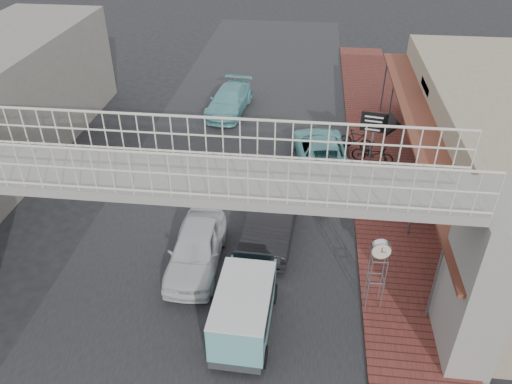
% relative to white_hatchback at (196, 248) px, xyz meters
% --- Properties ---
extents(ground, '(120.00, 120.00, 0.00)m').
position_rel_white_hatchback_xyz_m(ground, '(0.50, 1.44, -0.71)').
color(ground, black).
rests_on(ground, ground).
extents(road_strip, '(10.00, 60.00, 0.01)m').
position_rel_white_hatchback_xyz_m(road_strip, '(0.50, 1.44, -0.70)').
color(road_strip, black).
rests_on(road_strip, ground).
extents(sidewalk, '(3.00, 40.00, 0.10)m').
position_rel_white_hatchback_xyz_m(sidewalk, '(7.00, 4.44, -0.66)').
color(sidewalk, brown).
rests_on(sidewalk, ground).
extents(shophouse_row, '(7.20, 18.00, 4.00)m').
position_rel_white_hatchback_xyz_m(shophouse_row, '(11.47, 5.44, 1.30)').
color(shophouse_row, gray).
rests_on(shophouse_row, ground).
extents(footbridge, '(16.40, 2.40, 6.34)m').
position_rel_white_hatchback_xyz_m(footbridge, '(0.50, -2.56, 2.47)').
color(footbridge, gray).
rests_on(footbridge, ground).
extents(building_far_left, '(5.00, 14.00, 5.00)m').
position_rel_white_hatchback_xyz_m(building_far_left, '(-10.50, 7.44, 1.79)').
color(building_far_left, gray).
rests_on(building_far_left, ground).
extents(white_hatchback, '(1.72, 4.16, 1.41)m').
position_rel_white_hatchback_xyz_m(white_hatchback, '(0.00, 0.00, 0.00)').
color(white_hatchback, silver).
rests_on(white_hatchback, ground).
extents(dark_sedan, '(1.95, 4.82, 1.55)m').
position_rel_white_hatchback_xyz_m(dark_sedan, '(2.39, 1.99, 0.07)').
color(dark_sedan, black).
rests_on(dark_sedan, ground).
extents(angkot_curb, '(2.90, 5.15, 1.36)m').
position_rel_white_hatchback_xyz_m(angkot_curb, '(4.14, 7.41, -0.03)').
color(angkot_curb, '#6AB6B8').
rests_on(angkot_curb, ground).
extents(angkot_far, '(2.34, 4.73, 1.32)m').
position_rel_white_hatchback_xyz_m(angkot_far, '(-0.88, 12.54, -0.04)').
color(angkot_far, '#69B1B6').
rests_on(angkot_far, ground).
extents(angkot_van, '(1.69, 3.50, 1.69)m').
position_rel_white_hatchback_xyz_m(angkot_van, '(2.00, -2.67, 0.37)').
color(angkot_van, black).
rests_on(angkot_van, ground).
extents(motorcycle_near, '(2.00, 1.17, 0.99)m').
position_rel_white_hatchback_xyz_m(motorcycle_near, '(6.47, 7.50, -0.11)').
color(motorcycle_near, black).
rests_on(motorcycle_near, sidewalk).
extents(motorcycle_far, '(1.70, 0.99, 0.99)m').
position_rel_white_hatchback_xyz_m(motorcycle_far, '(5.80, 8.75, -0.11)').
color(motorcycle_far, black).
rests_on(motorcycle_far, sidewalk).
extents(street_clock, '(0.61, 0.49, 2.46)m').
position_rel_white_hatchback_xyz_m(street_clock, '(5.80, -1.23, 1.43)').
color(street_clock, '#59595B').
rests_on(street_clock, sidewalk).
extents(arrow_sign, '(1.76, 1.15, 2.94)m').
position_rel_white_hatchback_xyz_m(arrow_sign, '(6.95, 6.59, 1.77)').
color(arrow_sign, '#59595B').
rests_on(arrow_sign, sidewalk).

